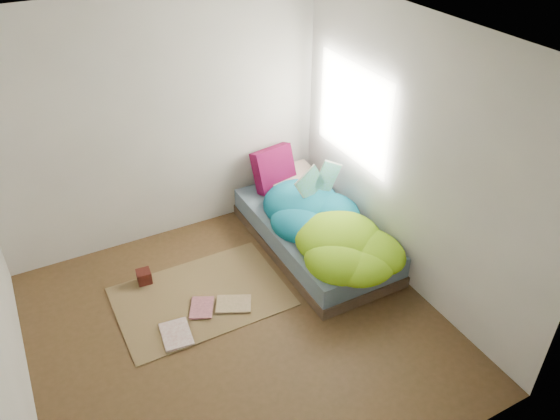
{
  "coord_description": "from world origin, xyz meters",
  "views": [
    {
      "loc": [
        -1.31,
        -3.26,
        3.66
      ],
      "look_at": [
        0.82,
        0.75,
        0.59
      ],
      "focal_mm": 35.0,
      "sensor_mm": 36.0,
      "label": 1
    }
  ],
  "objects_px": {
    "wooden_box": "(144,277)",
    "open_book": "(320,172)",
    "bed": "(314,234)",
    "floor_book_b": "(190,308)",
    "floor_book_a": "(162,338)",
    "pillow_magenta": "(274,169)"
  },
  "relations": [
    {
      "from": "wooden_box",
      "to": "floor_book_b",
      "type": "height_order",
      "value": "wooden_box"
    },
    {
      "from": "floor_book_a",
      "to": "floor_book_b",
      "type": "bearing_deg",
      "value": 40.89
    },
    {
      "from": "bed",
      "to": "wooden_box",
      "type": "bearing_deg",
      "value": 170.72
    },
    {
      "from": "floor_book_b",
      "to": "bed",
      "type": "bearing_deg",
      "value": 37.29
    },
    {
      "from": "bed",
      "to": "pillow_magenta",
      "type": "xyz_separation_m",
      "value": [
        -0.06,
        0.82,
        0.41
      ]
    },
    {
      "from": "wooden_box",
      "to": "floor_book_a",
      "type": "xyz_separation_m",
      "value": [
        -0.08,
        -0.82,
        -0.05
      ]
    },
    {
      "from": "wooden_box",
      "to": "bed",
      "type": "bearing_deg",
      "value": -9.28
    },
    {
      "from": "bed",
      "to": "floor_book_b",
      "type": "distance_m",
      "value": 1.56
    },
    {
      "from": "pillow_magenta",
      "to": "bed",
      "type": "bearing_deg",
      "value": -96.12
    },
    {
      "from": "wooden_box",
      "to": "pillow_magenta",
      "type": "bearing_deg",
      "value": 16.93
    },
    {
      "from": "pillow_magenta",
      "to": "floor_book_a",
      "type": "bearing_deg",
      "value": -153.44
    },
    {
      "from": "wooden_box",
      "to": "open_book",
      "type": "bearing_deg",
      "value": -4.28
    },
    {
      "from": "wooden_box",
      "to": "floor_book_b",
      "type": "relative_size",
      "value": 0.47
    },
    {
      "from": "open_book",
      "to": "bed",
      "type": "bearing_deg",
      "value": -141.06
    },
    {
      "from": "open_book",
      "to": "floor_book_b",
      "type": "relative_size",
      "value": 1.74
    },
    {
      "from": "pillow_magenta",
      "to": "open_book",
      "type": "bearing_deg",
      "value": -84.39
    },
    {
      "from": "open_book",
      "to": "pillow_magenta",
      "type": "bearing_deg",
      "value": 96.14
    },
    {
      "from": "open_book",
      "to": "floor_book_a",
      "type": "bearing_deg",
      "value": -170.82
    },
    {
      "from": "open_book",
      "to": "floor_book_a",
      "type": "height_order",
      "value": "open_book"
    },
    {
      "from": "wooden_box",
      "to": "floor_book_b",
      "type": "distance_m",
      "value": 0.64
    },
    {
      "from": "pillow_magenta",
      "to": "open_book",
      "type": "xyz_separation_m",
      "value": [
        0.19,
        -0.67,
        0.25
      ]
    },
    {
      "from": "wooden_box",
      "to": "floor_book_a",
      "type": "bearing_deg",
      "value": -95.88
    }
  ]
}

